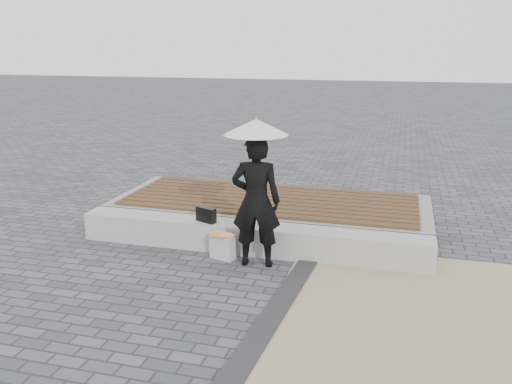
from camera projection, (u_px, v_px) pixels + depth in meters
ground at (211, 301)px, 6.04m from camera, size 80.00×80.00×0.00m
edging_band at (263, 331)px, 5.38m from camera, size 0.61×5.20×0.04m
seating_ledge at (250, 237)px, 7.47m from camera, size 5.00×0.45×0.40m
timber_platform at (270, 212)px, 8.59m from camera, size 5.00×2.00×0.40m
timber_decking at (270, 199)px, 8.53m from camera, size 4.60×1.80×0.04m
woman at (256, 201)px, 6.83m from camera, size 0.69×0.50×1.75m
parasol at (256, 127)px, 6.57m from camera, size 0.81×0.81×1.04m
handbag at (206, 215)px, 7.49m from camera, size 0.32×0.21×0.21m
canvas_tote at (223, 246)px, 7.20m from camera, size 0.37×0.25×0.36m
magazine at (221, 235)px, 7.11m from camera, size 0.27×0.20×0.01m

